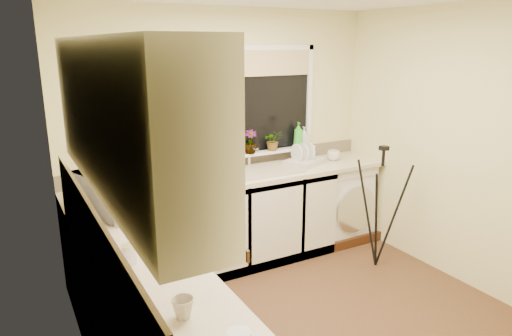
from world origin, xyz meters
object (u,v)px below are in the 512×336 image
object	(u,v)px
soap_bottle_green	(298,135)
plant_b	(218,144)
plant_d	(273,140)
steel_jar	(129,255)
washing_machine	(337,199)
soap_bottle_clear	(304,136)
dish_rack	(304,162)
laptop	(209,176)
tripod	(380,208)
plant_c	(250,142)
cup_left	(183,308)
cup_back	(333,155)
kettle	(123,211)
plant_a	(193,146)
microwave	(112,192)

from	to	relation	value
soap_bottle_green	plant_b	bearing A→B (deg)	179.11
plant_d	steel_jar	bearing A→B (deg)	-140.95
washing_machine	plant_b	world-z (taller)	plant_b
soap_bottle_green	soap_bottle_clear	world-z (taller)	soap_bottle_green
dish_rack	soap_bottle_green	size ratio (longest dim) A/B	1.46
washing_machine	laptop	bearing A→B (deg)	-176.98
steel_jar	plant_d	world-z (taller)	plant_d
tripod	plant_b	bearing A→B (deg)	166.59
dish_rack	plant_c	bearing A→B (deg)	139.68
plant_b	cup_left	world-z (taller)	plant_b
plant_d	dish_rack	bearing A→B (deg)	-31.43
plant_c	plant_b	bearing A→B (deg)	175.04
laptop	cup_left	bearing A→B (deg)	-109.21
cup_back	kettle	bearing A→B (deg)	-163.25
tripod	plant_b	size ratio (longest dim) A/B	4.65
plant_d	soap_bottle_clear	bearing A→B (deg)	1.77
dish_rack	plant_a	world-z (taller)	plant_a
tripod	microwave	distance (m)	2.46
dish_rack	soap_bottle_green	world-z (taller)	soap_bottle_green
plant_c	cup_left	world-z (taller)	plant_c
steel_jar	plant_c	xyz separation A→B (m)	(1.60, 1.51, 0.21)
soap_bottle_green	soap_bottle_clear	bearing A→B (deg)	0.63
dish_rack	plant_d	distance (m)	0.39
washing_machine	plant_a	bearing A→B (deg)	172.04
steel_jar	soap_bottle_clear	xyz separation A→B (m)	(2.26, 1.53, 0.20)
cup_left	plant_b	bearing A→B (deg)	61.69
tripod	steel_jar	distance (m)	2.61
tripod	plant_d	bearing A→B (deg)	148.67
laptop	cup_left	xyz separation A→B (m)	(-0.95, -1.89, -0.01)
kettle	plant_c	world-z (taller)	plant_c
washing_machine	laptop	distance (m)	1.68
soap_bottle_clear	cup_back	xyz separation A→B (m)	(0.26, -0.18, -0.20)
plant_b	cup_back	distance (m)	1.29
cup_back	plant_d	bearing A→B (deg)	165.28
tripod	microwave	bearing A→B (deg)	-163.94
soap_bottle_clear	cup_back	size ratio (longest dim) A/B	1.52
microwave	cup_left	distance (m)	1.57
plant_a	tripod	bearing A→B (deg)	-32.13
steel_jar	plant_b	bearing A→B (deg)	50.65
tripod	cup_back	xyz separation A→B (m)	(0.01, 0.74, 0.35)
washing_machine	plant_c	size ratio (longest dim) A/B	3.73
dish_rack	steel_jar	distance (m)	2.53
laptop	plant_c	xyz separation A→B (m)	(0.57, 0.27, 0.21)
plant_c	soap_bottle_green	size ratio (longest dim) A/B	0.89
microwave	soap_bottle_green	size ratio (longest dim) A/B	2.05
plant_a	washing_machine	bearing A→B (deg)	-6.33
plant_b	kettle	bearing A→B (deg)	-141.18
tripod	washing_machine	bearing A→B (deg)	105.52
tripod	steel_jar	size ratio (longest dim) A/B	10.33
dish_rack	plant_b	bearing A→B (deg)	144.08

